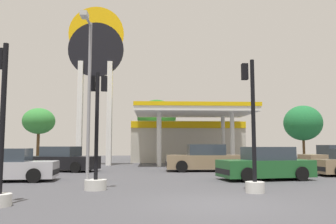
# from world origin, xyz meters

# --- Properties ---
(ground_plane) EXTENTS (90.00, 90.00, 0.00)m
(ground_plane) POSITION_xyz_m (0.00, 0.00, 0.00)
(ground_plane) COLOR #47474C
(ground_plane) RESTS_ON ground
(gas_station) EXTENTS (10.53, 11.90, 4.77)m
(gas_station) POSITION_xyz_m (1.53, 23.43, 2.29)
(gas_station) COLOR beige
(gas_station) RESTS_ON ground
(station_pole_sign) EXTENTS (4.52, 0.56, 13.03)m
(station_pole_sign) POSITION_xyz_m (-6.45, 18.31, 8.39)
(station_pole_sign) COLOR white
(station_pole_sign) RESTS_ON ground
(car_0) EXTENTS (4.56, 2.83, 1.52)m
(car_0) POSITION_xyz_m (-7.32, 12.16, 0.69)
(car_0) COLOR black
(car_0) RESTS_ON ground
(car_2) EXTENTS (4.20, 2.14, 1.45)m
(car_2) POSITION_xyz_m (-8.22, 6.35, 0.66)
(car_2) COLOR black
(car_2) RESTS_ON ground
(car_3) EXTENTS (4.61, 2.25, 1.62)m
(car_3) POSITION_xyz_m (10.68, 13.47, 0.73)
(car_3) COLOR black
(car_3) RESTS_ON ground
(car_4) EXTENTS (4.64, 2.16, 1.65)m
(car_4) POSITION_xyz_m (1.40, 11.93, 0.75)
(car_4) COLOR black
(car_4) RESTS_ON ground
(car_5) EXTENTS (4.49, 2.51, 1.52)m
(car_5) POSITION_xyz_m (3.45, 6.46, 0.69)
(car_5) COLOR black
(car_5) RESTS_ON ground
(traffic_signal_0) EXTENTS (0.64, 0.68, 4.37)m
(traffic_signal_0) POSITION_xyz_m (-5.87, -0.05, 1.40)
(traffic_signal_0) COLOR silver
(traffic_signal_0) RESTS_ON ground
(traffic_signal_1) EXTENTS (0.64, 0.68, 4.56)m
(traffic_signal_1) POSITION_xyz_m (1.61, 2.15, 1.40)
(traffic_signal_1) COLOR silver
(traffic_signal_1) RESTS_ON ground
(traffic_signal_2) EXTENTS (0.78, 0.78, 4.27)m
(traffic_signal_2) POSITION_xyz_m (-3.84, 3.16, 1.30)
(traffic_signal_2) COLOR silver
(traffic_signal_2) RESTS_ON ground
(tree_0) EXTENTS (3.58, 3.58, 5.80)m
(tree_0) POSITION_xyz_m (-14.63, 29.93, 4.31)
(tree_0) COLOR brown
(tree_0) RESTS_ON ground
(tree_1) EXTENTS (4.41, 4.41, 6.79)m
(tree_1) POSITION_xyz_m (-1.30, 29.52, 4.78)
(tree_1) COLOR brown
(tree_1) RESTS_ON ground
(tree_2) EXTENTS (4.53, 4.53, 6.41)m
(tree_2) POSITION_xyz_m (16.44, 31.17, 4.28)
(tree_2) COLOR brown
(tree_2) RESTS_ON ground
(corner_streetlamp) EXTENTS (0.24, 1.48, 6.17)m
(corner_streetlamp) POSITION_xyz_m (-4.15, 2.96, 3.77)
(corner_streetlamp) COLOR gray
(corner_streetlamp) RESTS_ON ground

